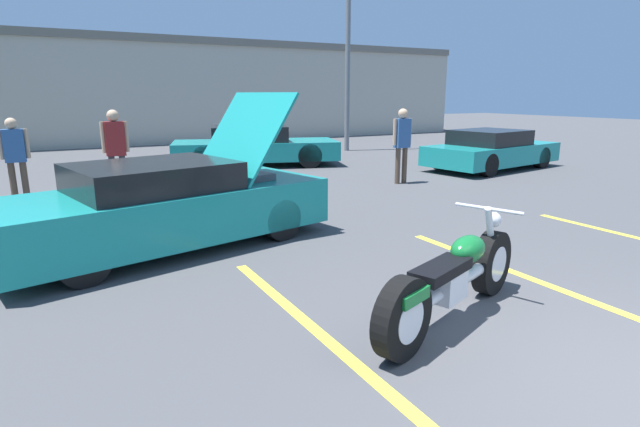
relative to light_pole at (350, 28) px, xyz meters
name	(u,v)px	position (x,y,z in m)	size (l,w,h in m)	color
parking_stripe_middle	(332,344)	(-8.04, -12.69, -4.38)	(0.12, 4.52, 0.01)	yellow
parking_stripe_back	(549,285)	(-5.25, -12.69, -4.38)	(0.12, 4.52, 0.01)	yellow
far_building	(135,88)	(-6.30, 7.50, -2.04)	(32.00, 4.20, 4.40)	#B2AD9E
light_pole	(350,28)	(0.00, 0.00, 0.00)	(1.21, 0.28, 7.99)	slate
motorcycle	(453,280)	(-6.83, -12.82, -3.98)	(2.36, 1.09, 0.98)	black
show_car_hood_open	(169,205)	(-8.60, -9.17, -3.79)	(4.67, 2.67, 2.10)	teal
parked_car_right_row	(491,150)	(1.03, -5.98, -3.85)	(4.36, 2.39, 1.10)	teal
parked_car_mid_row	(254,146)	(-4.61, -2.16, -3.81)	(5.06, 3.15, 1.17)	teal
spectator_near_motorcycle	(402,139)	(-2.66, -6.65, -3.34)	(0.52, 0.23, 1.75)	brown
spectator_by_show_car	(116,146)	(-8.76, -5.22, -3.32)	(0.52, 0.23, 1.77)	#333338
spectator_midground	(15,153)	(-10.53, -4.80, -3.41)	(0.52, 0.21, 1.64)	brown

